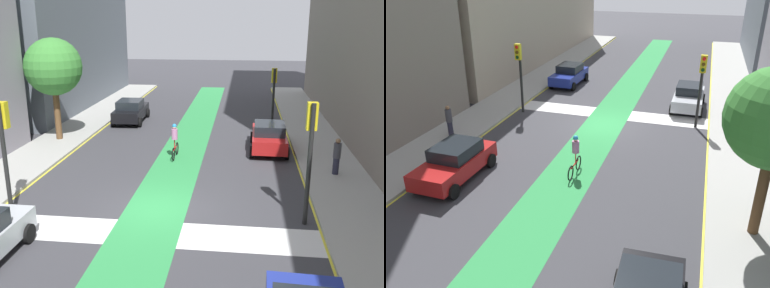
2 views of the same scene
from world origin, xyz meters
TOP-DOWN VIEW (x-y plane):
  - ground_plane at (0.00, 0.00)m, footprint 120.00×120.00m
  - bike_lane_paint at (-0.01, 0.00)m, footprint 2.40×60.00m
  - crosswalk_band at (0.00, -2.00)m, footprint 12.00×1.80m
  - curb_stripe_left at (-6.00, 0.00)m, footprint 0.16×60.00m
  - sidewalk_right at (7.50, 0.00)m, footprint 3.00×60.00m
  - curb_stripe_right at (6.00, 0.00)m, footprint 0.16×60.00m
  - traffic_signal_near_right at (5.49, -0.52)m, footprint 0.35×0.52m
  - traffic_signal_near_left at (-5.22, -1.12)m, footprint 0.35×0.52m
  - traffic_signal_far_right at (5.14, 13.90)m, footprint 0.35×0.52m
  - car_black_left_far at (-4.61, 13.90)m, footprint 2.15×4.26m
  - car_red_right_far at (4.63, 8.16)m, footprint 2.09×4.24m
  - cyclist_in_lane at (-0.27, 6.21)m, footprint 0.32×1.73m
  - pedestrian_sidewalk_right_a at (7.48, 4.35)m, footprint 0.34×0.34m
  - street_tree_near at (-7.58, 8.60)m, footprint 3.25×3.25m

SIDE VIEW (x-z plane):
  - ground_plane at x=0.00m, z-range 0.00..0.00m
  - crosswalk_band at x=0.00m, z-range 0.00..0.01m
  - bike_lane_paint at x=-0.01m, z-range 0.00..0.01m
  - curb_stripe_left at x=-6.00m, z-range 0.00..0.01m
  - curb_stripe_right at x=6.00m, z-range 0.00..0.01m
  - sidewalk_right at x=7.50m, z-range 0.00..0.15m
  - car_black_left_far at x=-4.61m, z-range 0.02..1.59m
  - car_red_right_far at x=4.63m, z-range 0.02..1.59m
  - cyclist_in_lane at x=-0.27m, z-range 0.04..1.90m
  - pedestrian_sidewalk_right_a at x=7.48m, z-range 0.17..1.86m
  - traffic_signal_far_right at x=5.14m, z-range 0.79..4.65m
  - traffic_signal_near_left at x=-5.22m, z-range 0.85..5.10m
  - traffic_signal_near_right at x=5.49m, z-range 0.87..5.23m
  - street_tree_near at x=-7.58m, z-range 1.42..7.27m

